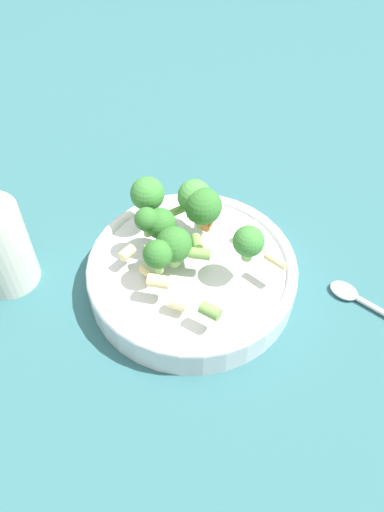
{
  "coord_description": "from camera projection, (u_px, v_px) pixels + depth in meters",
  "views": [
    {
      "loc": [
        -0.3,
        0.24,
        0.5
      ],
      "look_at": [
        0.0,
        0.0,
        0.05
      ],
      "focal_mm": 35.0,
      "sensor_mm": 36.0,
      "label": 1
    }
  ],
  "objects": [
    {
      "name": "spoon",
      "position": [
        376.0,
        309.0,
        0.6
      ],
      "size": [
        0.19,
        0.06,
        0.01
      ],
      "rotation": [
        0.0,
        0.0,
        6.49
      ],
      "color": "silver",
      "rests_on": "ground_plane"
    },
    {
      "name": "bowl",
      "position": [
        192.0,
        272.0,
        0.61
      ],
      "size": [
        0.25,
        0.25,
        0.04
      ],
      "color": "silver",
      "rests_on": "ground_plane"
    },
    {
      "name": "ground_plane",
      "position": [
        192.0,
        284.0,
        0.63
      ],
      "size": [
        3.0,
        3.0,
        0.0
      ],
      "primitive_type": "plane",
      "color": "#2D6066"
    },
    {
      "name": "pasta_salad",
      "position": [
        182.0,
        222.0,
        0.58
      ],
      "size": [
        0.2,
        0.17,
        0.07
      ],
      "color": "#8CB766",
      "rests_on": "bowl"
    }
  ]
}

